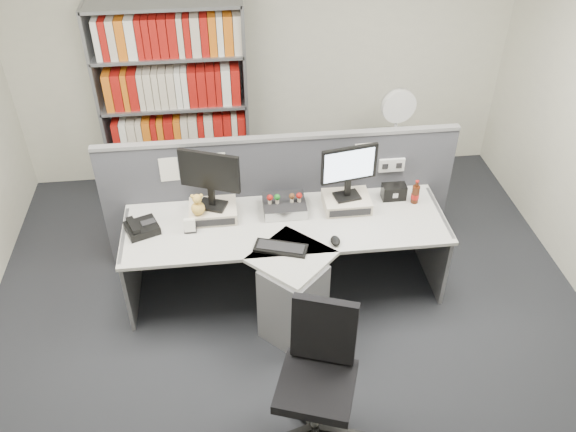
{
  "coord_description": "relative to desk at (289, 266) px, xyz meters",
  "views": [
    {
      "loc": [
        -0.42,
        -2.98,
        3.72
      ],
      "look_at": [
        0.0,
        0.65,
        0.92
      ],
      "focal_mm": 37.75,
      "sensor_mm": 36.0,
      "label": 1
    }
  ],
  "objects": [
    {
      "name": "figurines",
      "position": [
        0.01,
        0.38,
        0.41
      ],
      "size": [
        0.29,
        0.05,
        0.09
      ],
      "color": "beige",
      "rests_on": "desktop_pc"
    },
    {
      "name": "cola_bottle",
      "position": [
        1.11,
        0.38,
        0.34
      ],
      "size": [
        0.07,
        0.07,
        0.22
      ],
      "color": "#3F190A",
      "rests_on": "desk"
    },
    {
      "name": "ground",
      "position": [
        0.0,
        -0.6,
        -0.46
      ],
      "size": [
        5.5,
        5.5,
        0.0
      ],
      "primitive_type": "plane",
      "color": "#282A2F",
      "rests_on": "ground"
    },
    {
      "name": "speaker",
      "position": [
        0.94,
        0.46,
        0.33
      ],
      "size": [
        0.2,
        0.11,
        0.13
      ],
      "primitive_type": "cube",
      "color": "black",
      "rests_on": "desk"
    },
    {
      "name": "office_chair",
      "position": [
        0.06,
        -1.12,
        0.09
      ],
      "size": [
        0.68,
        0.68,
        1.02
      ],
      "color": "silver",
      "rests_on": "ground"
    },
    {
      "name": "monitor_riser_right",
      "position": [
        0.53,
        0.38,
        0.31
      ],
      "size": [
        0.38,
        0.31,
        0.1
      ],
      "color": "beige",
      "rests_on": "desk"
    },
    {
      "name": "partition",
      "position": [
        0.0,
        0.65,
        0.19
      ],
      "size": [
        3.0,
        0.08,
        1.27
      ],
      "color": "#45464E",
      "rests_on": "ground"
    },
    {
      "name": "desk_phone",
      "position": [
        -1.14,
        0.25,
        0.3
      ],
      "size": [
        0.3,
        0.29,
        0.1
      ],
      "color": "black",
      "rests_on": "desk"
    },
    {
      "name": "monitor_right",
      "position": [
        0.53,
        0.38,
        0.65
      ],
      "size": [
        0.46,
        0.18,
        0.47
      ],
      "color": "black",
      "rests_on": "monitor_riser_right"
    },
    {
      "name": "room_shell",
      "position": [
        0.0,
        -0.6,
        1.33
      ],
      "size": [
        5.04,
        5.54,
        2.72
      ],
      "color": "beige",
      "rests_on": "ground"
    },
    {
      "name": "plush_toy",
      "position": [
        -0.68,
        0.29,
        0.44
      ],
      "size": [
        0.11,
        0.11,
        0.19
      ],
      "color": "gold",
      "rests_on": "monitor_riser_left"
    },
    {
      "name": "desk_fan",
      "position": [
        1.2,
        1.4,
        0.6
      ],
      "size": [
        0.33,
        0.2,
        0.56
      ],
      "color": "white",
      "rests_on": "filing_cabinet"
    },
    {
      "name": "keyboard",
      "position": [
        -0.07,
        -0.09,
        0.28
      ],
      "size": [
        0.43,
        0.27,
        0.03
      ],
      "color": "black",
      "rests_on": "desk"
    },
    {
      "name": "monitor_left",
      "position": [
        -0.57,
        0.38,
        0.66
      ],
      "size": [
        0.47,
        0.23,
        0.5
      ],
      "color": "black",
      "rests_on": "monitor_riser_left"
    },
    {
      "name": "desk_calendar",
      "position": [
        -0.76,
        0.21,
        0.31
      ],
      "size": [
        0.1,
        0.07,
        0.12
      ],
      "color": "black",
      "rests_on": "desk"
    },
    {
      "name": "mouse",
      "position": [
        0.35,
        -0.07,
        0.29
      ],
      "size": [
        0.08,
        0.12,
        0.05
      ],
      "primitive_type": "ellipsoid",
      "color": "black",
      "rests_on": "desk"
    },
    {
      "name": "shelving_unit",
      "position": [
        -0.9,
        1.85,
        0.52
      ],
      "size": [
        1.41,
        0.4,
        2.0
      ],
      "color": "gray",
      "rests_on": "ground"
    },
    {
      "name": "monitor_riser_left",
      "position": [
        -0.57,
        0.38,
        0.31
      ],
      "size": [
        0.38,
        0.31,
        0.1
      ],
      "color": "beige",
      "rests_on": "desk"
    },
    {
      "name": "filing_cabinet",
      "position": [
        1.2,
        1.4,
        -0.11
      ],
      "size": [
        0.45,
        0.61,
        0.7
      ],
      "color": "gray",
      "rests_on": "ground"
    },
    {
      "name": "desk",
      "position": [
        0.0,
        0.0,
        0.0
      ],
      "size": [
        2.6,
        1.2,
        0.72
      ],
      "color": "beige",
      "rests_on": "ground"
    },
    {
      "name": "desktop_pc",
      "position": [
        0.01,
        0.39,
        0.31
      ],
      "size": [
        0.34,
        0.31,
        0.09
      ],
      "color": "black",
      "rests_on": "desk"
    }
  ]
}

